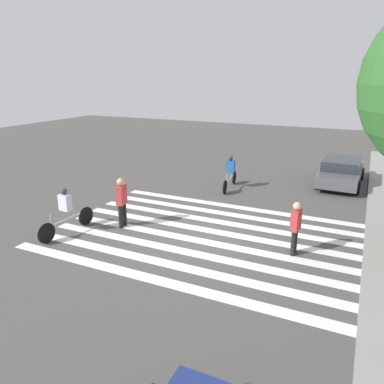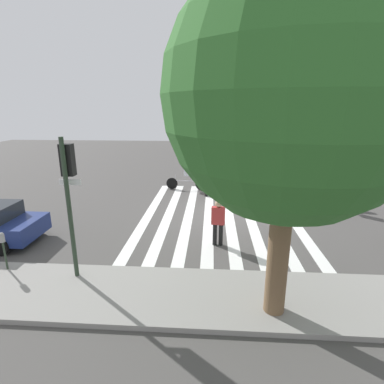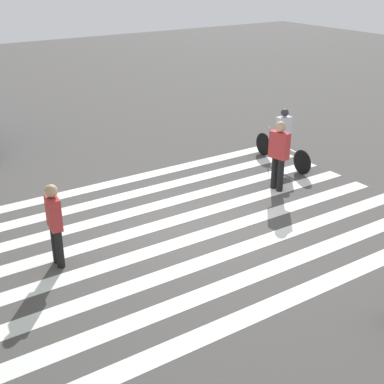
{
  "view_description": "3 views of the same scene",
  "coord_description": "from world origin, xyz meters",
  "px_view_note": "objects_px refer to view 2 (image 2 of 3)",
  "views": [
    {
      "loc": [
        10.75,
        4.7,
        5.21
      ],
      "look_at": [
        -0.06,
        -0.42,
        1.47
      ],
      "focal_mm": 35.0,
      "sensor_mm": 36.0,
      "label": 1
    },
    {
      "loc": [
        0.37,
        12.89,
        4.77
      ],
      "look_at": [
        1.19,
        0.56,
        1.23
      ],
      "focal_mm": 28.0,
      "sensor_mm": 36.0,
      "label": 2
    },
    {
      "loc": [
        -8.74,
        5.85,
        5.45
      ],
      "look_at": [
        -0.26,
        0.23,
        0.97
      ],
      "focal_mm": 50.0,
      "sensor_mm": 36.0,
      "label": 3
    }
  ],
  "objects_px": {
    "street_tree": "(292,96)",
    "pedestrian_adult_tall_backpack": "(209,178)",
    "parking_meter": "(3,243)",
    "pedestrian_adult_yellow_jacket": "(218,220)",
    "cyclist_near_curb": "(338,193)",
    "traffic_light": "(69,183)",
    "cyclist_far_lane": "(186,175)"
  },
  "relations": [
    {
      "from": "pedestrian_adult_yellow_jacket",
      "to": "cyclist_near_curb",
      "type": "xyz_separation_m",
      "value": [
        -5.67,
        -4.09,
        -0.08
      ]
    },
    {
      "from": "street_tree",
      "to": "pedestrian_adult_tall_backpack",
      "type": "xyz_separation_m",
      "value": [
        1.68,
        -9.63,
        -3.95
      ]
    },
    {
      "from": "street_tree",
      "to": "cyclist_far_lane",
      "type": "xyz_separation_m",
      "value": [
        2.99,
        -10.98,
        -4.1
      ]
    },
    {
      "from": "parking_meter",
      "to": "cyclist_near_curb",
      "type": "xyz_separation_m",
      "value": [
        -11.91,
        -6.41,
        -0.11
      ]
    },
    {
      "from": "parking_meter",
      "to": "traffic_light",
      "type": "bearing_deg",
      "value": 178.23
    },
    {
      "from": "cyclist_near_curb",
      "to": "pedestrian_adult_yellow_jacket",
      "type": "bearing_deg",
      "value": 30.56
    },
    {
      "from": "parking_meter",
      "to": "pedestrian_adult_tall_backpack",
      "type": "xyz_separation_m",
      "value": [
        -5.82,
        -8.28,
        0.04
      ]
    },
    {
      "from": "cyclist_near_curb",
      "to": "cyclist_far_lane",
      "type": "height_order",
      "value": "cyclist_far_lane"
    },
    {
      "from": "street_tree",
      "to": "cyclist_near_curb",
      "type": "bearing_deg",
      "value": -119.6
    },
    {
      "from": "cyclist_near_curb",
      "to": "pedestrian_adult_tall_backpack",
      "type": "bearing_deg",
      "value": -22.29
    },
    {
      "from": "traffic_light",
      "to": "parking_meter",
      "type": "relative_size",
      "value": 3.1
    },
    {
      "from": "street_tree",
      "to": "cyclist_near_curb",
      "type": "height_order",
      "value": "street_tree"
    },
    {
      "from": "street_tree",
      "to": "cyclist_near_curb",
      "type": "relative_size",
      "value": 3.13
    },
    {
      "from": "street_tree",
      "to": "pedestrian_adult_tall_backpack",
      "type": "distance_m",
      "value": 10.54
    },
    {
      "from": "street_tree",
      "to": "pedestrian_adult_yellow_jacket",
      "type": "bearing_deg",
      "value": -71.02
    },
    {
      "from": "street_tree",
      "to": "parking_meter",
      "type": "bearing_deg",
      "value": -10.22
    },
    {
      "from": "cyclist_far_lane",
      "to": "pedestrian_adult_yellow_jacket",
      "type": "bearing_deg",
      "value": 107.27
    },
    {
      "from": "street_tree",
      "to": "cyclist_near_curb",
      "type": "distance_m",
      "value": 9.83
    },
    {
      "from": "traffic_light",
      "to": "cyclist_far_lane",
      "type": "distance_m",
      "value": 10.16
    },
    {
      "from": "cyclist_near_curb",
      "to": "cyclist_far_lane",
      "type": "relative_size",
      "value": 0.99
    },
    {
      "from": "traffic_light",
      "to": "street_tree",
      "type": "relative_size",
      "value": 0.54
    },
    {
      "from": "pedestrian_adult_yellow_jacket",
      "to": "cyclist_near_curb",
      "type": "height_order",
      "value": "pedestrian_adult_yellow_jacket"
    },
    {
      "from": "pedestrian_adult_yellow_jacket",
      "to": "cyclist_near_curb",
      "type": "bearing_deg",
      "value": 42.41
    },
    {
      "from": "parking_meter",
      "to": "pedestrian_adult_yellow_jacket",
      "type": "height_order",
      "value": "pedestrian_adult_yellow_jacket"
    },
    {
      "from": "cyclist_near_curb",
      "to": "parking_meter",
      "type": "bearing_deg",
      "value": 23.03
    },
    {
      "from": "pedestrian_adult_yellow_jacket",
      "to": "cyclist_near_curb",
      "type": "relative_size",
      "value": 0.69
    },
    {
      "from": "parking_meter",
      "to": "pedestrian_adult_tall_backpack",
      "type": "height_order",
      "value": "pedestrian_adult_tall_backpack"
    },
    {
      "from": "street_tree",
      "to": "cyclist_far_lane",
      "type": "distance_m",
      "value": 12.1
    },
    {
      "from": "parking_meter",
      "to": "cyclist_far_lane",
      "type": "bearing_deg",
      "value": -115.06
    },
    {
      "from": "parking_meter",
      "to": "pedestrian_adult_yellow_jacket",
      "type": "bearing_deg",
      "value": -159.61
    },
    {
      "from": "parking_meter",
      "to": "street_tree",
      "type": "height_order",
      "value": "street_tree"
    },
    {
      "from": "traffic_light",
      "to": "street_tree",
      "type": "distance_m",
      "value": 5.85
    }
  ]
}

